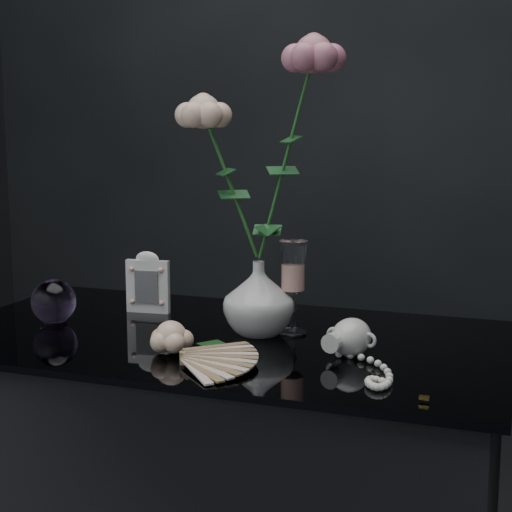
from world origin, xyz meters
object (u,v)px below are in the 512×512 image
at_px(vase, 259,298).
at_px(paperweight, 54,302).
at_px(pearl_jar, 351,336).
at_px(loose_rose, 171,337).
at_px(picture_frame, 148,282).
at_px(wine_glass, 293,288).

xyz_separation_m(vase, paperweight, (-0.41, -0.06, -0.03)).
distance_m(paperweight, pearl_jar, 0.60).
relative_size(vase, paperweight, 1.58).
xyz_separation_m(vase, loose_rose, (-0.10, -0.16, -0.04)).
bearing_deg(loose_rose, vase, 34.84).
height_order(picture_frame, paperweight, picture_frame).
bearing_deg(paperweight, pearl_jar, -1.39).
relative_size(paperweight, loose_rose, 0.53).
bearing_deg(picture_frame, pearl_jar, -24.59).
relative_size(paperweight, pearl_jar, 0.37).
height_order(vase, paperweight, vase).
distance_m(loose_rose, pearl_jar, 0.31).
height_order(paperweight, pearl_jar, paperweight).
relative_size(vase, wine_glass, 0.79).
distance_m(vase, paperweight, 0.41).
xyz_separation_m(vase, picture_frame, (-0.27, 0.09, -0.00)).
xyz_separation_m(picture_frame, pearl_jar, (0.46, -0.16, -0.03)).
distance_m(wine_glass, paperweight, 0.47).
bearing_deg(paperweight, loose_rose, -19.40).
xyz_separation_m(paperweight, loose_rose, (0.31, -0.11, -0.02)).
relative_size(wine_glass, paperweight, 2.01).
bearing_deg(paperweight, wine_glass, 10.43).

